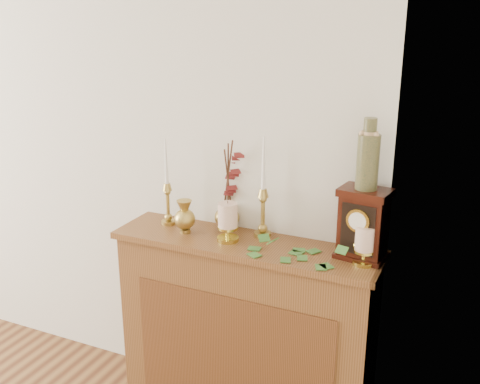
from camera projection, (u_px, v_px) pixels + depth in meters
The scene contains 10 objects.
console_shelf at pixel (245, 336), 2.68m from camera, with size 1.24×0.34×0.93m.
candlestick_left at pixel (168, 197), 2.70m from camera, with size 0.07×0.07×0.42m.
candlestick_center at pixel (263, 205), 2.55m from camera, with size 0.08×0.08×0.47m.
bud_vase at pixel (185, 217), 2.61m from camera, with size 0.10×0.10×0.16m.
ginger_jar at pixel (232, 187), 2.64m from camera, with size 0.18×0.19×0.44m.
pillar_candle_left at pixel (228, 220), 2.51m from camera, with size 0.10×0.10×0.19m.
pillar_candle_right at pixel (365, 243), 2.28m from camera, with size 0.09×0.09×0.18m.
ivy_garland at pixel (294, 253), 2.37m from camera, with size 0.47×0.19×0.09m.
mantel_clock at pixel (363, 225), 2.32m from camera, with size 0.22×0.17×0.31m.
ceramic_vase at pixel (368, 158), 2.23m from camera, with size 0.09×0.09×0.29m.
Camera 1 is at (2.35, -0.04, 1.93)m, focal length 42.00 mm.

